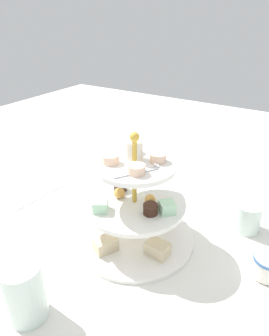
# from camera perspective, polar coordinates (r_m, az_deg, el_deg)

# --- Properties ---
(ground_plane) EXTENTS (2.40, 2.40, 0.00)m
(ground_plane) POSITION_cam_1_polar(r_m,az_deg,el_deg) (0.73, 0.00, -13.05)
(ground_plane) COLOR silver
(tiered_serving_stand) EXTENTS (0.27, 0.27, 0.26)m
(tiered_serving_stand) POSITION_cam_1_polar(r_m,az_deg,el_deg) (0.68, 0.03, -7.81)
(tiered_serving_stand) COLOR white
(tiered_serving_stand) RESTS_ON ground_plane
(water_glass_tall_right) EXTENTS (0.07, 0.07, 0.11)m
(water_glass_tall_right) POSITION_cam_1_polar(r_m,az_deg,el_deg) (0.58, -19.92, -21.03)
(water_glass_tall_right) COLOR silver
(water_glass_tall_right) RESTS_ON ground_plane
(water_glass_short_left) EXTENTS (0.06, 0.06, 0.07)m
(water_glass_short_left) POSITION_cam_1_polar(r_m,az_deg,el_deg) (0.78, 20.40, -8.62)
(water_glass_short_left) COLOR silver
(water_glass_short_left) RESTS_ON ground_plane
(teacup_with_saucer) EXTENTS (0.09, 0.09, 0.05)m
(teacup_with_saucer) POSITION_cam_1_polar(r_m,az_deg,el_deg) (0.68, 23.60, -16.74)
(teacup_with_saucer) COLOR white
(teacup_with_saucer) RESTS_ON ground_plane
(butter_knife_left) EXTENTS (0.17, 0.03, 0.00)m
(butter_knife_left) POSITION_cam_1_polar(r_m,az_deg,el_deg) (0.91, -17.37, -5.19)
(butter_knife_left) COLOR silver
(butter_knife_left) RESTS_ON ground_plane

